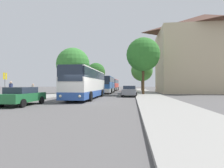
% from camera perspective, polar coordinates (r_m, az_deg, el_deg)
% --- Properties ---
extents(ground_plane, '(300.00, 300.00, 0.00)m').
position_cam_1_polar(ground_plane, '(15.94, -10.09, -6.15)').
color(ground_plane, '#565454').
rests_on(ground_plane, ground).
extents(sidewalk_left, '(4.00, 120.00, 0.15)m').
position_cam_1_polar(sidewalk_left, '(19.15, -30.66, -4.91)').
color(sidewalk_left, gray).
rests_on(sidewalk_left, ground_plane).
extents(sidewalk_right, '(4.00, 120.00, 0.15)m').
position_cam_1_polar(sidewalk_right, '(15.46, 15.77, -6.05)').
color(sidewalk_right, gray).
rests_on(sidewalk_right, ground_plane).
extents(building_right_background, '(18.31, 11.24, 16.15)m').
position_cam_1_polar(building_right_background, '(40.94, 27.98, 8.78)').
color(building_right_background, '#C6B28E').
rests_on(building_right_background, ground_plane).
extents(bus_front, '(2.86, 12.03, 3.41)m').
position_cam_1_polar(bus_front, '(21.09, -8.19, 0.22)').
color(bus_front, '#2D519E').
rests_on(bus_front, ground_plane).
extents(bus_middle, '(2.94, 10.50, 3.23)m').
position_cam_1_polar(bus_middle, '(35.03, -1.86, -0.16)').
color(bus_middle, silver).
rests_on(bus_middle, ground_plane).
extents(bus_rear, '(2.75, 11.41, 3.18)m').
position_cam_1_polar(bus_rear, '(49.21, 0.24, -0.24)').
color(bus_rear, gray).
rests_on(bus_rear, ground_plane).
extents(parked_car_left_curb, '(1.98, 4.25, 1.45)m').
position_cam_1_polar(parked_car_left_curb, '(15.63, -27.20, -3.44)').
color(parked_car_left_curb, '#236B38').
rests_on(parked_car_left_curb, ground_plane).
extents(parked_car_right_near, '(2.18, 4.05, 1.51)m').
position_cam_1_polar(parked_car_right_near, '(24.50, 5.74, -2.26)').
color(parked_car_right_near, slate).
rests_on(parked_car_right_near, ground_plane).
extents(bus_stop_sign, '(0.08, 0.45, 2.62)m').
position_cam_1_polar(bus_stop_sign, '(18.31, -31.56, 0.20)').
color(bus_stop_sign, gray).
rests_on(bus_stop_sign, sidewalk_left).
extents(pedestrian_waiting_far, '(0.36, 0.36, 1.63)m').
position_cam_1_polar(pedestrian_waiting_far, '(22.31, -24.39, -1.97)').
color(pedestrian_waiting_far, '#23232D').
rests_on(pedestrian_waiting_far, sidewalk_left).
extents(pedestrian_walking_back, '(0.36, 0.36, 1.84)m').
position_cam_1_polar(pedestrian_walking_back, '(20.38, -30.15, -1.78)').
color(pedestrian_walking_back, '#23232D').
rests_on(pedestrian_walking_back, sidewalk_left).
extents(tree_left_near, '(6.08, 6.08, 8.33)m').
position_cam_1_polar(tree_left_near, '(33.23, -12.59, 6.26)').
color(tree_left_near, '#513D23').
rests_on(tree_left_near, sidewalk_left).
extents(tree_left_far, '(5.36, 5.36, 7.85)m').
position_cam_1_polar(tree_left_far, '(50.68, -5.27, 3.84)').
color(tree_left_far, brown).
rests_on(tree_left_far, sidewalk_left).
extents(tree_right_near, '(5.72, 5.72, 8.21)m').
position_cam_1_polar(tree_right_near, '(47.17, 9.74, 4.38)').
color(tree_right_near, '#47331E').
rests_on(tree_right_near, sidewalk_right).
extents(tree_right_mid, '(5.37, 5.37, 9.07)m').
position_cam_1_polar(tree_right_mid, '(28.88, 10.13, 9.43)').
color(tree_right_mid, '#47331E').
rests_on(tree_right_mid, sidewalk_right).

